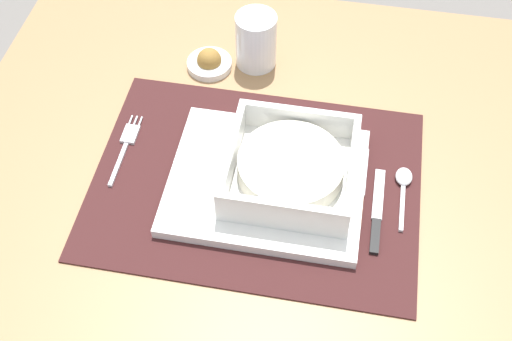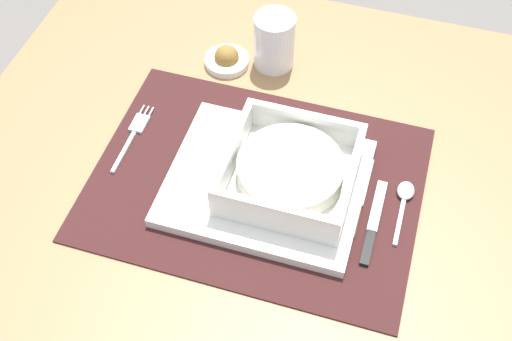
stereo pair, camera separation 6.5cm
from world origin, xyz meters
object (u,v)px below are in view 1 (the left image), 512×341
(bread_knife, at_px, (360,192))
(fork, at_px, (126,144))
(condiment_saucer, at_px, (209,62))
(butter_knife, at_px, (377,216))
(drinking_glass, at_px, (256,43))
(spoon, at_px, (404,183))
(dining_table, at_px, (279,199))
(porridge_bowl, at_px, (291,168))

(bread_knife, bearing_deg, fork, 175.10)
(condiment_saucer, bearing_deg, butter_knife, -40.83)
(butter_knife, distance_m, drinking_glass, 0.35)
(bread_knife, relative_size, drinking_glass, 1.50)
(spoon, height_order, condiment_saucer, condiment_saucer)
(dining_table, height_order, condiment_saucer, condiment_saucer)
(fork, relative_size, drinking_glass, 1.46)
(spoon, xyz_separation_m, condiment_saucer, (-0.32, 0.19, 0.00))
(bread_knife, height_order, drinking_glass, drinking_glass)
(porridge_bowl, relative_size, bread_knife, 1.26)
(drinking_glass, relative_size, condiment_saucer, 1.27)
(condiment_saucer, bearing_deg, bread_knife, -39.09)
(porridge_bowl, xyz_separation_m, drinking_glass, (-0.09, 0.24, 0.00))
(porridge_bowl, distance_m, bread_knife, 0.11)
(porridge_bowl, bearing_deg, condiment_saucer, 127.13)
(spoon, bearing_deg, condiment_saucer, 147.84)
(drinking_glass, bearing_deg, fork, -126.39)
(bread_knife, bearing_deg, condiment_saucer, 140.41)
(drinking_glass, bearing_deg, dining_table, -69.60)
(fork, bearing_deg, butter_knife, -13.32)
(spoon, distance_m, bread_knife, 0.06)
(butter_knife, bearing_deg, bread_knife, 125.78)
(porridge_bowl, xyz_separation_m, spoon, (0.16, 0.03, -0.03))
(dining_table, height_order, drinking_glass, drinking_glass)
(bread_knife, xyz_separation_m, condiment_saucer, (-0.26, 0.21, 0.00))
(fork, relative_size, bread_knife, 0.97)
(dining_table, distance_m, drinking_glass, 0.25)
(fork, bearing_deg, drinking_glass, 49.81)
(spoon, relative_size, bread_knife, 0.77)
(dining_table, xyz_separation_m, butter_knife, (0.14, -0.08, 0.11))
(fork, bearing_deg, condiment_saucer, 62.11)
(dining_table, bearing_deg, spoon, -6.65)
(bread_knife, bearing_deg, spoon, 22.62)
(dining_table, distance_m, porridge_bowl, 0.16)
(fork, relative_size, butter_knife, 0.96)
(bread_knife, height_order, condiment_saucer, condiment_saucer)
(dining_table, relative_size, porridge_bowl, 5.62)
(dining_table, xyz_separation_m, bread_knife, (0.12, -0.05, 0.11))
(butter_knife, xyz_separation_m, condiment_saucer, (-0.29, 0.25, 0.00))
(porridge_bowl, distance_m, condiment_saucer, 0.28)
(dining_table, distance_m, fork, 0.26)
(fork, height_order, condiment_saucer, condiment_saucer)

